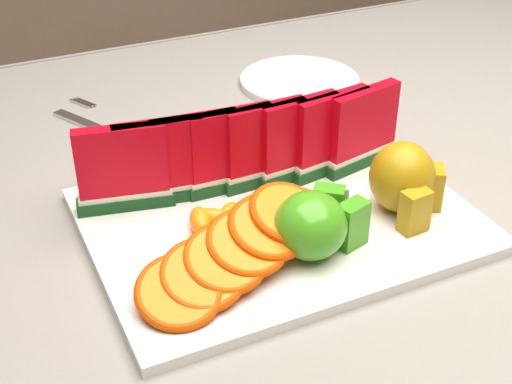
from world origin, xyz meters
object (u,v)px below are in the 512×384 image
at_px(pear_cluster, 405,180).
at_px(platter, 279,220).
at_px(apple_cluster, 316,224).
at_px(fork, 97,126).
at_px(side_plate, 299,81).

bearing_deg(pear_cluster, platter, 159.72).
xyz_separation_m(apple_cluster, fork, (-0.12, 0.37, -0.04)).
bearing_deg(platter, side_plate, 58.46).
bearing_deg(apple_cluster, side_plate, 63.88).
bearing_deg(fork, apple_cluster, -71.54).
bearing_deg(pear_cluster, fork, 125.04).
distance_m(apple_cluster, pear_cluster, 0.12).
xyz_separation_m(pear_cluster, fork, (-0.25, 0.35, -0.05)).
xyz_separation_m(apple_cluster, pear_cluster, (0.12, 0.02, 0.01)).
xyz_separation_m(apple_cluster, side_plate, (0.19, 0.39, -0.04)).
height_order(pear_cluster, side_plate, pear_cluster).
bearing_deg(fork, platter, -68.40).
height_order(side_plate, fork, side_plate).
height_order(platter, side_plate, platter).
relative_size(platter, apple_cluster, 3.72).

